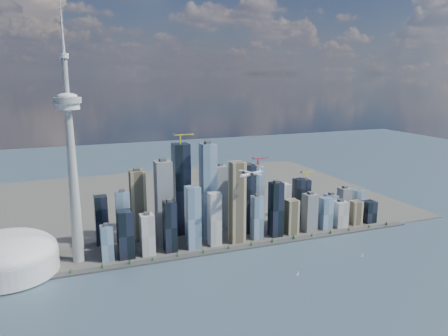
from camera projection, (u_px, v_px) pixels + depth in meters
name	position (u px, v px, depth m)	size (l,w,h in m)	color
ground	(263.00, 304.00, 789.28)	(4000.00, 4000.00, 0.00)	#2F4653
seawall	(216.00, 252.00, 1016.80)	(1100.00, 22.00, 4.00)	#383838
land	(169.00, 201.00, 1427.21)	(1400.00, 900.00, 3.00)	#4C4C47
shoreline_trees	(216.00, 249.00, 1015.37)	(960.53, 7.20, 8.80)	#3F2D1E
skyscraper_cluster	(226.00, 206.00, 1100.32)	(736.00, 142.00, 260.72)	black
needle_tower	(72.00, 157.00, 916.48)	(56.00, 56.00, 550.50)	#9FA09B
dome_stadium	(7.00, 256.00, 899.44)	(200.00, 200.00, 86.00)	silver
airplane	(251.00, 174.00, 984.67)	(73.26, 65.68, 18.62)	silver
sailboat_west	(298.00, 273.00, 903.07)	(7.23, 2.12, 10.05)	white
sailboat_east	(363.00, 255.00, 995.71)	(6.45, 1.80, 8.99)	white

